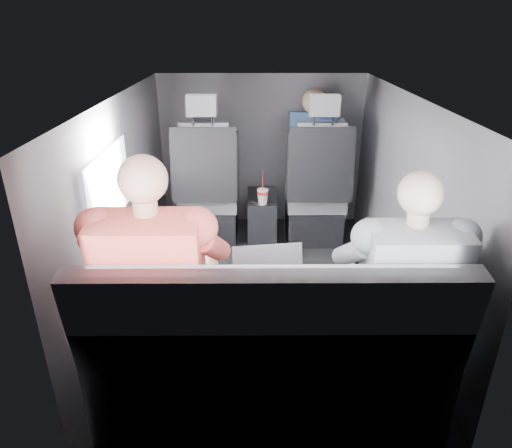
{
  "coord_description": "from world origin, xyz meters",
  "views": [
    {
      "loc": [
        -0.07,
        -2.74,
        1.76
      ],
      "look_at": [
        -0.06,
        -0.05,
        0.56
      ],
      "focal_mm": 32.0,
      "sensor_mm": 36.0,
      "label": 1
    }
  ],
  "objects_px": {
    "soda_cup": "(263,196)",
    "laptop_black": "(385,276)",
    "front_seat_right": "(316,197)",
    "center_console": "(262,217)",
    "laptop_white": "(165,275)",
    "front_seat_left": "(208,198)",
    "passenger_rear_right": "(397,290)",
    "rear_bench": "(269,361)",
    "passenger_rear_left": "(160,287)",
    "laptop_silver": "(267,272)",
    "passenger_front_right": "(312,148)"
  },
  "relations": [
    {
      "from": "passenger_rear_left",
      "to": "passenger_rear_right",
      "type": "relative_size",
      "value": 1.05
    },
    {
      "from": "laptop_silver",
      "to": "passenger_front_right",
      "type": "xyz_separation_m",
      "value": [
        0.44,
        1.89,
        0.12
      ]
    },
    {
      "from": "center_console",
      "to": "soda_cup",
      "type": "height_order",
      "value": "soda_cup"
    },
    {
      "from": "front_seat_right",
      "to": "passenger_rear_left",
      "type": "distance_m",
      "value": 2.06
    },
    {
      "from": "front_seat_right",
      "to": "center_console",
      "type": "xyz_separation_m",
      "value": [
        -0.45,
        0.04,
        -0.2
      ]
    },
    {
      "from": "rear_bench",
      "to": "soda_cup",
      "type": "distance_m",
      "value": 1.76
    },
    {
      "from": "rear_bench",
      "to": "soda_cup",
      "type": "relative_size",
      "value": 5.83
    },
    {
      "from": "soda_cup",
      "to": "passenger_rear_right",
      "type": "height_order",
      "value": "passenger_rear_right"
    },
    {
      "from": "center_console",
      "to": "laptop_white",
      "type": "height_order",
      "value": "laptop_white"
    },
    {
      "from": "laptop_white",
      "to": "front_seat_left",
      "type": "bearing_deg",
      "value": 88.35
    },
    {
      "from": "soda_cup",
      "to": "laptop_black",
      "type": "distance_m",
      "value": 1.64
    },
    {
      "from": "laptop_silver",
      "to": "passenger_front_right",
      "type": "distance_m",
      "value": 1.95
    },
    {
      "from": "laptop_black",
      "to": "passenger_rear_left",
      "type": "height_order",
      "value": "passenger_rear_left"
    },
    {
      "from": "front_seat_left",
      "to": "soda_cup",
      "type": "xyz_separation_m",
      "value": [
        0.45,
        -0.15,
        0.07
      ]
    },
    {
      "from": "laptop_black",
      "to": "center_console",
      "type": "bearing_deg",
      "value": 108.12
    },
    {
      "from": "soda_cup",
      "to": "laptop_silver",
      "type": "distance_m",
      "value": 1.49
    },
    {
      "from": "front_seat_right",
      "to": "passenger_rear_right",
      "type": "height_order",
      "value": "front_seat_right"
    },
    {
      "from": "soda_cup",
      "to": "passenger_front_right",
      "type": "bearing_deg",
      "value": 43.58
    },
    {
      "from": "rear_bench",
      "to": "laptop_silver",
      "type": "xyz_separation_m",
      "value": [
        -0.0,
        0.27,
        0.32
      ]
    },
    {
      "from": "laptop_black",
      "to": "passenger_front_right",
      "type": "bearing_deg",
      "value": 93.86
    },
    {
      "from": "soda_cup",
      "to": "passenger_front_right",
      "type": "height_order",
      "value": "passenger_front_right"
    },
    {
      "from": "front_seat_left",
      "to": "passenger_rear_right",
      "type": "bearing_deg",
      "value": -60.25
    },
    {
      "from": "front_seat_right",
      "to": "center_console",
      "type": "height_order",
      "value": "front_seat_right"
    },
    {
      "from": "center_console",
      "to": "passenger_rear_right",
      "type": "xyz_separation_m",
      "value": [
        0.58,
        -1.85,
        0.43
      ]
    },
    {
      "from": "front_seat_right",
      "to": "center_console",
      "type": "distance_m",
      "value": 0.49
    },
    {
      "from": "front_seat_left",
      "to": "laptop_black",
      "type": "relative_size",
      "value": 3.34
    },
    {
      "from": "center_console",
      "to": "passenger_front_right",
      "type": "bearing_deg",
      "value": 26.74
    },
    {
      "from": "soda_cup",
      "to": "laptop_white",
      "type": "height_order",
      "value": "laptop_white"
    },
    {
      "from": "front_seat_right",
      "to": "laptop_silver",
      "type": "height_order",
      "value": "front_seat_right"
    },
    {
      "from": "front_seat_left",
      "to": "soda_cup",
      "type": "relative_size",
      "value": 4.61
    },
    {
      "from": "center_console",
      "to": "rear_bench",
      "type": "distance_m",
      "value": 1.94
    },
    {
      "from": "laptop_black",
      "to": "passenger_rear_right",
      "type": "bearing_deg",
      "value": -81.17
    },
    {
      "from": "front_seat_left",
      "to": "laptop_silver",
      "type": "relative_size",
      "value": 3.56
    },
    {
      "from": "soda_cup",
      "to": "rear_bench",
      "type": "bearing_deg",
      "value": -90.09
    },
    {
      "from": "front_seat_left",
      "to": "passenger_front_right",
      "type": "xyz_separation_m",
      "value": [
        0.88,
        0.26,
        0.35
      ]
    },
    {
      "from": "laptop_silver",
      "to": "laptop_black",
      "type": "xyz_separation_m",
      "value": [
        0.57,
        -0.05,
        0.0
      ]
    },
    {
      "from": "front_seat_right",
      "to": "passenger_rear_right",
      "type": "xyz_separation_m",
      "value": [
        0.13,
        -1.81,
        0.23
      ]
    },
    {
      "from": "soda_cup",
      "to": "laptop_white",
      "type": "relative_size",
      "value": 0.66
    },
    {
      "from": "front_seat_right",
      "to": "passenger_rear_left",
      "type": "relative_size",
      "value": 0.97
    },
    {
      "from": "front_seat_left",
      "to": "soda_cup",
      "type": "bearing_deg",
      "value": -18.49
    },
    {
      "from": "laptop_silver",
      "to": "soda_cup",
      "type": "bearing_deg",
      "value": 89.73
    },
    {
      "from": "passenger_rear_left",
      "to": "front_seat_right",
      "type": "bearing_deg",
      "value": 62.37
    },
    {
      "from": "rear_bench",
      "to": "laptop_silver",
      "type": "distance_m",
      "value": 0.42
    },
    {
      "from": "laptop_silver",
      "to": "passenger_front_right",
      "type": "bearing_deg",
      "value": 76.99
    },
    {
      "from": "front_seat_right",
      "to": "laptop_black",
      "type": "xyz_separation_m",
      "value": [
        0.11,
        -1.68,
        0.23
      ]
    },
    {
      "from": "soda_cup",
      "to": "laptop_black",
      "type": "bearing_deg",
      "value": -69.88
    },
    {
      "from": "front_seat_right",
      "to": "rear_bench",
      "type": "distance_m",
      "value": 1.96
    },
    {
      "from": "center_console",
      "to": "laptop_white",
      "type": "xyz_separation_m",
      "value": [
        -0.5,
        -1.72,
        0.44
      ]
    },
    {
      "from": "rear_bench",
      "to": "soda_cup",
      "type": "height_order",
      "value": "rear_bench"
    },
    {
      "from": "laptop_white",
      "to": "passenger_rear_right",
      "type": "xyz_separation_m",
      "value": [
        1.08,
        -0.13,
        -0.01
      ]
    }
  ]
}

